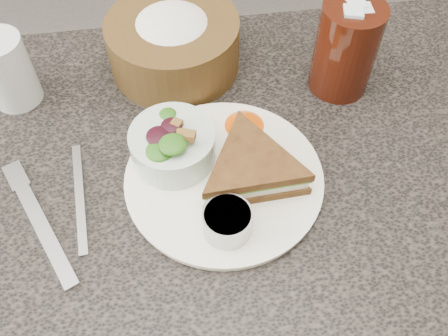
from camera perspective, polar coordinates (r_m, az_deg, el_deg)
name	(u,v)px	position (r m, az deg, el deg)	size (l,w,h in m)	color
dining_table	(199,299)	(0.99, -2.88, -14.72)	(1.00, 0.70, 0.75)	black
dinner_plate	(224,179)	(0.66, 0.00, -1.25)	(0.26, 0.26, 0.01)	white
sandwich	(251,168)	(0.63, 3.15, -0.01)	(0.16, 0.16, 0.04)	#523717
salad_bowl	(172,141)	(0.65, -5.93, 3.05)	(0.11, 0.11, 0.06)	silver
dressing_ramekin	(227,222)	(0.59, 0.39, -6.16)	(0.06, 0.06, 0.04)	#A3A4A5
orange_wedge	(245,120)	(0.69, 2.37, 5.54)	(0.06, 0.06, 0.03)	#EE5303
fork	(42,228)	(0.66, -20.04, -6.43)	(0.02, 0.19, 0.01)	#9EA1A4
knife	(80,197)	(0.67, -16.16, -3.19)	(0.01, 0.17, 0.00)	#A5A5A7
bread_basket	(173,37)	(0.77, -5.86, 14.71)	(0.20, 0.20, 0.11)	brown
cola_glass	(346,45)	(0.74, 13.82, 13.46)	(0.09, 0.09, 0.15)	black
water_glass	(7,71)	(0.78, -23.55, 10.17)	(0.07, 0.07, 0.11)	silver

